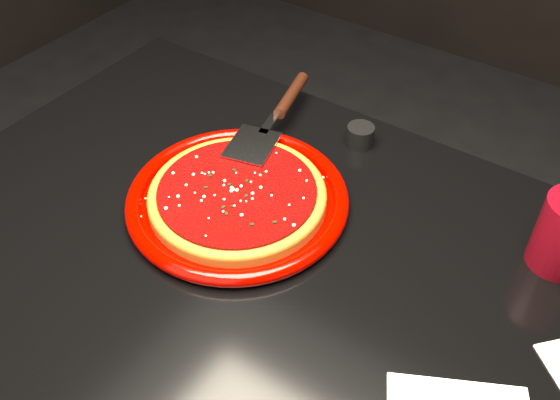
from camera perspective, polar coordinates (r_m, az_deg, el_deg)
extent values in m
cylinder|color=#820200|center=(0.98, -3.90, 0.07)|extent=(0.35, 0.35, 0.03)
cylinder|color=brown|center=(0.97, -3.91, 0.24)|extent=(0.28, 0.28, 0.01)
torus|color=brown|center=(0.97, -3.93, 0.54)|extent=(0.28, 0.28, 0.02)
cylinder|color=#700604|center=(0.97, -3.94, 0.76)|extent=(0.25, 0.25, 0.01)
cylinder|color=black|center=(1.10, 7.35, 5.86)|extent=(0.05, 0.05, 0.04)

